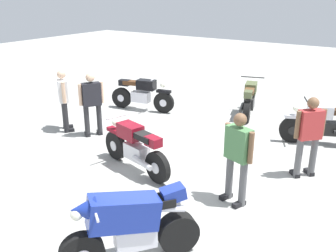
% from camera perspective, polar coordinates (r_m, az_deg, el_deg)
% --- Properties ---
extents(ground_plane, '(40.00, 40.00, 0.00)m').
position_cam_1_polar(ground_plane, '(8.36, -0.64, -5.31)').
color(ground_plane, '#9E9E99').
extents(motorcycle_maroon_cruiser, '(0.87, 2.05, 1.09)m').
position_cam_1_polar(motorcycle_maroon_cruiser, '(7.79, -4.97, -3.15)').
color(motorcycle_maroon_cruiser, black).
rests_on(motorcycle_maroon_cruiser, ground).
extents(motorcycle_silver_cruiser, '(0.99, 1.96, 1.09)m').
position_cam_1_polar(motorcycle_silver_cruiser, '(9.81, 22.66, 0.28)').
color(motorcycle_silver_cruiser, black).
rests_on(motorcycle_silver_cruiser, ground).
extents(motorcycle_blue_sportbike, '(1.68, 1.32, 1.14)m').
position_cam_1_polar(motorcycle_blue_sportbike, '(5.27, -5.71, -14.57)').
color(motorcycle_blue_sportbike, black).
rests_on(motorcycle_blue_sportbike, ground).
extents(motorcycle_black_cruiser, '(0.71, 2.07, 1.09)m').
position_cam_1_polar(motorcycle_black_cruiser, '(11.71, -3.98, 4.88)').
color(motorcycle_black_cruiser, black).
rests_on(motorcycle_black_cruiser, ground).
extents(motorcycle_olive_vintage, '(1.91, 0.83, 1.07)m').
position_cam_1_polar(motorcycle_olive_vintage, '(11.46, 12.20, 3.95)').
color(motorcycle_olive_vintage, black).
rests_on(motorcycle_olive_vintage, ground).
extents(person_in_green_shirt, '(0.43, 0.63, 1.66)m').
position_cam_1_polar(person_in_green_shirt, '(6.56, 10.49, -4.04)').
color(person_in_green_shirt, '#59595B').
rests_on(person_in_green_shirt, ground).
extents(person_in_red_shirt, '(0.55, 0.53, 1.66)m').
position_cam_1_polar(person_in_red_shirt, '(7.83, 20.53, -0.97)').
color(person_in_red_shirt, '#59595B').
rests_on(person_in_red_shirt, ground).
extents(person_in_black_shirt, '(0.59, 0.49, 1.64)m').
position_cam_1_polar(person_in_black_shirt, '(9.66, -11.44, 3.74)').
color(person_in_black_shirt, '#262628').
rests_on(person_in_black_shirt, ground).
extents(person_in_white_shirt, '(0.50, 0.56, 1.62)m').
position_cam_1_polar(person_in_white_shirt, '(10.22, -15.50, 4.22)').
color(person_in_white_shirt, '#262628').
rests_on(person_in_white_shirt, ground).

